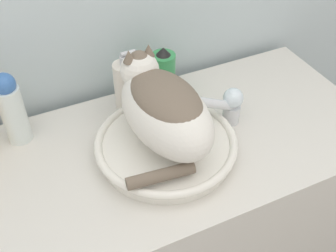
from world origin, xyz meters
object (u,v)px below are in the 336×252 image
at_px(spray_bottle_trigger, 164,75).
at_px(soap_pump_bottle, 126,86).
at_px(lotion_bottle_white, 12,108).
at_px(cat, 163,107).
at_px(faucet, 228,104).

relative_size(spray_bottle_trigger, soap_pump_bottle, 0.91).
xyz_separation_m(spray_bottle_trigger, soap_pump_bottle, (-0.11, 0.00, -0.00)).
bearing_deg(lotion_bottle_white, cat, -31.79).
bearing_deg(faucet, lotion_bottle_white, -27.74).
bearing_deg(spray_bottle_trigger, lotion_bottle_white, 180.00).
distance_m(cat, lotion_bottle_white, 0.36).
bearing_deg(faucet, soap_pump_bottle, -47.99).
bearing_deg(soap_pump_bottle, spray_bottle_trigger, -0.00).
distance_m(faucet, spray_bottle_trigger, 0.20).
distance_m(spray_bottle_trigger, lotion_bottle_white, 0.40).
distance_m(faucet, lotion_bottle_white, 0.53).
bearing_deg(spray_bottle_trigger, faucet, -59.49).
xyz_separation_m(faucet, soap_pump_bottle, (-0.21, 0.17, 0.01)).
distance_m(spray_bottle_trigger, soap_pump_bottle, 0.11).
xyz_separation_m(faucet, spray_bottle_trigger, (-0.10, 0.17, 0.01)).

